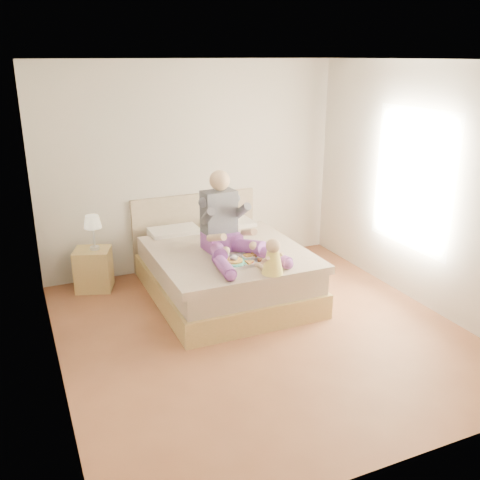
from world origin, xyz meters
name	(u,v)px	position (x,y,z in m)	size (l,w,h in m)	color
room	(270,190)	(0.08, 0.01, 1.51)	(4.02, 4.22, 2.71)	brown
bed	(222,268)	(0.00, 1.08, 0.32)	(1.70, 2.18, 1.00)	#A88A4E
nightstand	(94,269)	(-1.41, 1.81, 0.26)	(0.52, 0.49, 0.52)	#A88A4E
lamp	(93,224)	(-1.37, 1.80, 0.84)	(0.21, 0.21, 0.43)	silver
adult	(227,229)	(-0.04, 0.83, 0.89)	(0.80, 1.16, 0.95)	#77398F
tray	(242,259)	(-0.01, 0.48, 0.64)	(0.52, 0.43, 0.14)	silver
baby	(272,259)	(0.15, 0.07, 0.76)	(0.26, 0.34, 0.38)	#FFE850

